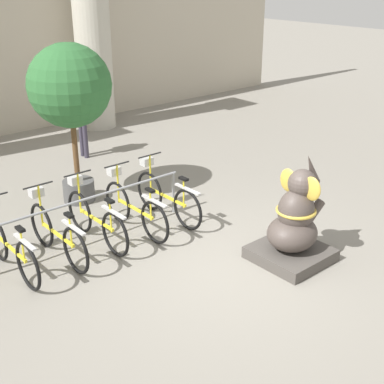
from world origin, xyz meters
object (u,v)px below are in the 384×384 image
at_px(elephant_statue, 294,225).
at_px(potted_tree, 70,90).
at_px(bicycle_0, 10,247).
at_px(bicycle_1, 56,233).
at_px(bicycle_4, 167,196).
at_px(bicycle_3, 134,207).
at_px(bicycle_2, 95,218).
at_px(person_pedestrian, 81,111).

relative_size(elephant_statue, potted_tree, 0.56).
bearing_deg(potted_tree, bicycle_0, -140.75).
bearing_deg(bicycle_1, bicycle_4, 0.38).
relative_size(bicycle_3, elephant_statue, 1.08).
bearing_deg(bicycle_2, bicycle_1, -175.74).
distance_m(bicycle_2, bicycle_4, 1.40).
height_order(bicycle_1, person_pedestrian, person_pedestrian).
height_order(bicycle_1, bicycle_2, same).
relative_size(bicycle_0, bicycle_1, 1.00).
distance_m(bicycle_0, bicycle_2, 1.40).
height_order(bicycle_1, potted_tree, potted_tree).
relative_size(bicycle_2, elephant_statue, 1.08).
distance_m(bicycle_3, person_pedestrian, 4.10).
bearing_deg(bicycle_3, bicycle_1, 179.46).
bearing_deg(person_pedestrian, elephant_statue, -90.02).
bearing_deg(bicycle_3, person_pedestrian, 71.65).
xyz_separation_m(bicycle_0, bicycle_3, (2.11, -0.05, 0.00)).
bearing_deg(bicycle_1, bicycle_3, -0.54).
xyz_separation_m(bicycle_0, potted_tree, (2.03, 1.66, 1.68)).
bearing_deg(elephant_statue, bicycle_0, 144.92).
height_order(bicycle_3, elephant_statue, elephant_statue).
bearing_deg(bicycle_3, bicycle_4, 2.21).
relative_size(bicycle_1, bicycle_2, 1.00).
bearing_deg(bicycle_2, bicycle_0, -179.51).
height_order(bicycle_0, bicycle_3, same).
height_order(bicycle_3, potted_tree, potted_tree).
relative_size(bicycle_4, person_pedestrian, 1.00).
distance_m(bicycle_1, elephant_statue, 3.55).
xyz_separation_m(bicycle_3, elephant_statue, (1.27, -2.32, 0.14)).
xyz_separation_m(bicycle_2, person_pedestrian, (1.98, 3.78, 0.66)).
bearing_deg(elephant_statue, potted_tree, 108.57).
xyz_separation_m(bicycle_2, bicycle_3, (0.70, -0.07, 0.00)).
bearing_deg(potted_tree, bicycle_2, -110.72).
relative_size(bicycle_1, bicycle_3, 1.00).
bearing_deg(person_pedestrian, bicycle_1, -124.97).
bearing_deg(person_pedestrian, bicycle_2, -117.63).
bearing_deg(person_pedestrian, bicycle_3, -108.35).
height_order(elephant_statue, person_pedestrian, person_pedestrian).
bearing_deg(potted_tree, bicycle_1, -127.98).
xyz_separation_m(bicycle_1, potted_tree, (1.32, 1.70, 1.68)).
xyz_separation_m(elephant_statue, potted_tree, (-1.35, 4.03, 1.54)).
height_order(bicycle_2, bicycle_4, same).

